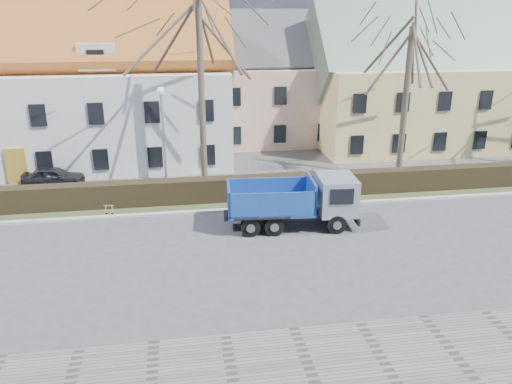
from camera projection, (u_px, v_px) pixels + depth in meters
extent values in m
plane|color=#444447|center=(263.00, 248.00, 21.74)|extent=(120.00, 120.00, 0.00)
cube|color=slate|center=(314.00, 381.00, 13.82)|extent=(80.00, 5.00, 0.08)
cube|color=#B0ABA3|center=(248.00, 209.00, 26.00)|extent=(80.00, 0.30, 0.12)
cube|color=#384325|center=(244.00, 198.00, 27.49)|extent=(80.00, 3.00, 0.10)
cube|color=black|center=(244.00, 189.00, 27.10)|extent=(60.00, 0.90, 1.30)
imported|color=black|center=(54.00, 177.00, 29.36)|extent=(3.57, 1.52, 1.20)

